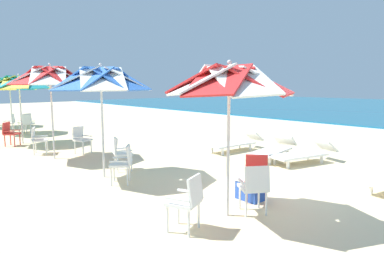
% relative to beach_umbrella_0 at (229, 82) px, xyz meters
% --- Properties ---
extents(ground_plane, '(80.00, 80.00, 0.00)m').
position_rel_beach_umbrella_0_xyz_m(ground_plane, '(-0.49, 2.19, -2.24)').
color(ground_plane, beige).
extents(beach_umbrella_0, '(2.10, 2.10, 2.60)m').
position_rel_beach_umbrella_0_xyz_m(beach_umbrella_0, '(0.00, 0.00, 0.00)').
color(beach_umbrella_0, silver).
rests_on(beach_umbrella_0, ground).
extents(plastic_chair_0, '(0.63, 0.63, 0.87)m').
position_rel_beach_umbrella_0_xyz_m(plastic_chair_0, '(-0.14, 0.97, -1.74)').
color(plastic_chair_0, red).
rests_on(plastic_chair_0, ground).
extents(plastic_chair_1, '(0.60, 0.58, 0.87)m').
position_rel_beach_umbrella_0_xyz_m(plastic_chair_1, '(0.00, -0.90, -1.74)').
color(plastic_chair_1, white).
rests_on(plastic_chair_1, ground).
extents(plastic_chair_2, '(0.63, 0.61, 0.87)m').
position_rel_beach_umbrella_0_xyz_m(plastic_chair_2, '(0.25, 0.39, -1.74)').
color(plastic_chair_2, white).
rests_on(plastic_chair_2, ground).
extents(beach_umbrella_1, '(2.39, 2.39, 2.70)m').
position_rel_beach_umbrella_0_xyz_m(beach_umbrella_1, '(-3.54, -0.47, 0.07)').
color(beach_umbrella_1, silver).
rests_on(beach_umbrella_1, ground).
extents(plastic_chair_3, '(0.56, 0.58, 0.87)m').
position_rel_beach_umbrella_0_xyz_m(plastic_chair_3, '(-3.81, 0.13, -1.74)').
color(plastic_chair_3, white).
rests_on(plastic_chair_3, ground).
extents(plastic_chair_4, '(0.63, 0.63, 0.87)m').
position_rel_beach_umbrella_0_xyz_m(plastic_chair_4, '(-2.78, -0.38, -1.74)').
color(plastic_chair_4, white).
rests_on(plastic_chair_4, ground).
extents(beach_umbrella_2, '(2.32, 2.32, 2.83)m').
position_rel_beach_umbrella_0_xyz_m(beach_umbrella_2, '(-6.39, -0.66, 0.20)').
color(beach_umbrella_2, silver).
rests_on(beach_umbrella_2, ground).
extents(plastic_chair_5, '(0.59, 0.61, 0.87)m').
position_rel_beach_umbrella_0_xyz_m(plastic_chair_5, '(-7.40, -0.81, -1.74)').
color(plastic_chair_5, white).
rests_on(plastic_chair_5, ground).
extents(plastic_chair_6, '(0.59, 0.57, 0.87)m').
position_rel_beach_umbrella_0_xyz_m(plastic_chair_6, '(-6.59, 0.27, -1.74)').
color(plastic_chair_6, white).
rests_on(plastic_chair_6, ground).
extents(beach_umbrella_3, '(2.33, 2.33, 2.61)m').
position_rel_beach_umbrella_0_xyz_m(beach_umbrella_3, '(-9.74, -0.67, 0.03)').
color(beach_umbrella_3, silver).
rests_on(beach_umbrella_3, ground).
extents(plastic_chair_7, '(0.63, 0.63, 0.87)m').
position_rel_beach_umbrella_0_xyz_m(plastic_chair_7, '(-9.57, -1.12, -1.74)').
color(plastic_chair_7, red).
rests_on(plastic_chair_7, ground).
extents(beach_umbrella_4, '(2.32, 2.32, 2.62)m').
position_rel_beach_umbrella_0_xyz_m(beach_umbrella_4, '(-12.91, -0.28, -0.01)').
color(beach_umbrella_4, silver).
rests_on(beach_umbrella_4, ground).
extents(plastic_chair_8, '(0.60, 0.58, 0.87)m').
position_rel_beach_umbrella_0_xyz_m(plastic_chair_8, '(-13.15, 0.35, -1.74)').
color(plastic_chair_8, white).
rests_on(plastic_chair_8, ground).
extents(plastic_chair_9, '(0.58, 0.60, 0.87)m').
position_rel_beach_umbrella_0_xyz_m(plastic_chair_9, '(-13.40, -0.24, -1.74)').
color(plastic_chair_9, white).
rests_on(plastic_chair_9, ground).
extents(plastic_chair_10, '(0.63, 0.63, 0.87)m').
position_rel_beach_umbrella_0_xyz_m(plastic_chair_10, '(-12.50, 0.26, -1.74)').
color(plastic_chair_10, white).
rests_on(plastic_chair_10, ground).
extents(sun_lounger_1, '(1.11, 2.23, 0.62)m').
position_rel_beach_umbrella_0_xyz_m(sun_lounger_1, '(-1.09, 4.41, -1.96)').
color(sun_lounger_1, white).
rests_on(sun_lounger_1, ground).
extents(sun_lounger_2, '(0.99, 2.22, 0.62)m').
position_rel_beach_umbrella_0_xyz_m(sun_lounger_2, '(-2.02, 4.32, -1.96)').
color(sun_lounger_2, white).
rests_on(sun_lounger_2, ground).
extents(sun_lounger_3, '(0.78, 2.18, 0.62)m').
position_rel_beach_umbrella_0_xyz_m(sun_lounger_3, '(-3.53, 4.32, -1.96)').
color(sun_lounger_3, white).
rests_on(sun_lounger_3, ground).
extents(cooler_box, '(0.50, 0.34, 0.40)m').
position_rel_beach_umbrella_0_xyz_m(cooler_box, '(-0.23, 0.90, -2.03)').
color(cooler_box, blue).
rests_on(cooler_box, ground).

